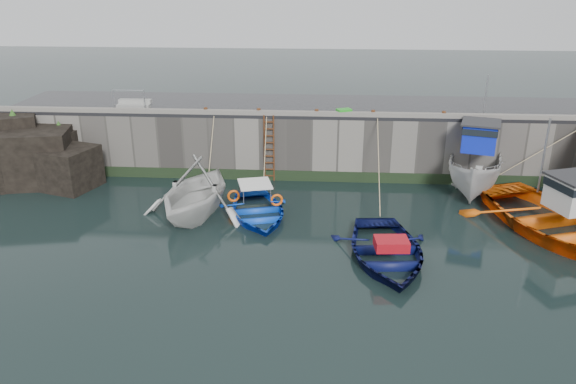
# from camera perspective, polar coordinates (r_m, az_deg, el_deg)

# --- Properties ---
(ground) EXTENTS (120.00, 120.00, 0.00)m
(ground) POSITION_cam_1_polar(r_m,az_deg,el_deg) (17.92, 1.39, -9.98)
(ground) COLOR black
(ground) RESTS_ON ground
(quay_back) EXTENTS (30.00, 5.00, 3.00)m
(quay_back) POSITION_cam_1_polar(r_m,az_deg,el_deg) (28.88, 2.55, 5.66)
(quay_back) COLOR slate
(quay_back) RESTS_ON ground
(road_back) EXTENTS (30.00, 5.00, 0.16)m
(road_back) POSITION_cam_1_polar(r_m,az_deg,el_deg) (28.49, 2.60, 8.72)
(road_back) COLOR black
(road_back) RESTS_ON quay_back
(kerb_back) EXTENTS (30.00, 0.30, 0.20)m
(kerb_back) POSITION_cam_1_polar(r_m,az_deg,el_deg) (26.16, 2.48, 7.97)
(kerb_back) COLOR slate
(kerb_back) RESTS_ON road_back
(algae_back) EXTENTS (30.00, 0.08, 0.50)m
(algae_back) POSITION_cam_1_polar(r_m,az_deg,el_deg) (26.84, 2.36, 1.62)
(algae_back) COLOR black
(algae_back) RESTS_ON ground
(rock_outcrop) EXTENTS (5.85, 4.24, 3.41)m
(rock_outcrop) POSITION_cam_1_polar(r_m,az_deg,el_deg) (29.04, -24.10, 3.38)
(rock_outcrop) COLOR black
(rock_outcrop) RESTS_ON ground
(ladder) EXTENTS (0.51, 0.08, 3.20)m
(ladder) POSITION_cam_1_polar(r_m,az_deg,el_deg) (26.49, -1.94, 4.42)
(ladder) COLOR #3F1E0F
(ladder) RESTS_ON ground
(boat_near_white) EXTENTS (5.42, 6.00, 2.77)m
(boat_near_white) POSITION_cam_1_polar(r_m,az_deg,el_deg) (23.51, -9.27, -2.27)
(boat_near_white) COLOR silver
(boat_near_white) RESTS_ON ground
(boat_near_white_rope) EXTENTS (0.04, 3.19, 3.10)m
(boat_near_white_rope) POSITION_cam_1_polar(r_m,az_deg,el_deg) (26.60, -7.67, 0.68)
(boat_near_white_rope) COLOR tan
(boat_near_white_rope) RESTS_ON ground
(boat_near_blue) EXTENTS (4.30, 5.21, 0.94)m
(boat_near_blue) POSITION_cam_1_polar(r_m,az_deg,el_deg) (23.12, -3.14, -2.42)
(boat_near_blue) COLOR blue
(boat_near_blue) RESTS_ON ground
(boat_near_blue_rope) EXTENTS (0.04, 3.16, 3.10)m
(boat_near_blue_rope) POSITION_cam_1_polar(r_m,az_deg,el_deg) (26.25, -2.26, 0.57)
(boat_near_blue_rope) COLOR tan
(boat_near_blue_rope) RESTS_ON ground
(boat_near_navy) EXTENTS (4.17, 5.54, 1.09)m
(boat_near_navy) POSITION_cam_1_polar(r_m,az_deg,el_deg) (20.07, 9.86, -6.64)
(boat_near_navy) COLOR #0A0F3E
(boat_near_navy) RESTS_ON ground
(boat_near_navy_rope) EXTENTS (0.04, 5.77, 3.10)m
(boat_near_navy_rope) POSITION_cam_1_polar(r_m,az_deg,el_deg) (24.65, 8.77, -1.09)
(boat_near_navy_rope) COLOR tan
(boat_near_navy_rope) RESTS_ON ground
(boat_far_white) EXTENTS (3.99, 6.59, 5.39)m
(boat_far_white) POSITION_cam_1_polar(r_m,az_deg,el_deg) (26.98, 18.54, 2.32)
(boat_far_white) COLOR silver
(boat_far_white) RESTS_ON ground
(boat_far_orange) EXTENTS (7.54, 8.86, 4.56)m
(boat_far_orange) POSITION_cam_1_polar(r_m,az_deg,el_deg) (23.77, 25.57, -2.61)
(boat_far_orange) COLOR #E5590C
(boat_far_orange) RESTS_ON ground
(fish_crate) EXTENTS (0.76, 0.64, 0.29)m
(fish_crate) POSITION_cam_1_polar(r_m,az_deg,el_deg) (26.35, 5.71, 8.09)
(fish_crate) COLOR #1D9B1C
(fish_crate) RESTS_ON road_back
(railing) EXTENTS (1.60, 1.05, 1.00)m
(railing) POSITION_cam_1_polar(r_m,az_deg,el_deg) (28.76, -15.37, 8.68)
(railing) COLOR #A5A8AD
(railing) RESTS_ON road_back
(bollard_a) EXTENTS (0.18, 0.18, 0.28)m
(bollard_a) POSITION_cam_1_polar(r_m,az_deg,el_deg) (26.83, -8.36, 8.20)
(bollard_a) COLOR #3F1E0F
(bollard_a) RESTS_ON road_back
(bollard_b) EXTENTS (0.18, 0.18, 0.28)m
(bollard_b) POSITION_cam_1_polar(r_m,az_deg,el_deg) (26.42, -3.00, 8.19)
(bollard_b) COLOR #3F1E0F
(bollard_b) RESTS_ON road_back
(bollard_c) EXTENTS (0.18, 0.18, 0.28)m
(bollard_c) POSITION_cam_1_polar(r_m,az_deg,el_deg) (26.24, 2.92, 8.10)
(bollard_c) COLOR #3F1E0F
(bollard_c) RESTS_ON road_back
(bollard_d) EXTENTS (0.18, 0.18, 0.28)m
(bollard_d) POSITION_cam_1_polar(r_m,az_deg,el_deg) (26.33, 8.64, 7.93)
(bollard_d) COLOR #3F1E0F
(bollard_d) RESTS_ON road_back
(bollard_e) EXTENTS (0.18, 0.18, 0.28)m
(bollard_e) POSITION_cam_1_polar(r_m,az_deg,el_deg) (26.79, 15.54, 7.62)
(bollard_e) COLOR #3F1E0F
(bollard_e) RESTS_ON road_back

